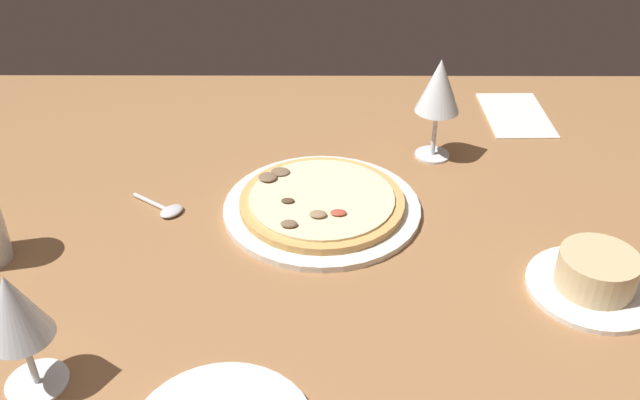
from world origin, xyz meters
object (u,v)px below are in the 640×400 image
object	(u,v)px
paper_menu	(516,115)
wine_glass_far	(439,88)
wine_glass_near	(14,311)
pizza_main	(322,204)
spoon	(166,209)
ramekin_on_saucer	(595,276)

from	to	relation	value
paper_menu	wine_glass_far	bearing A→B (deg)	39.76
wine_glass_near	wine_glass_far	bearing A→B (deg)	-134.82
wine_glass_near	paper_menu	world-z (taller)	wine_glass_near
pizza_main	spoon	xyz separation A→B (cm)	(24.08, 0.33, -0.71)
pizza_main	wine_glass_far	size ratio (longest dim) A/B	1.69
wine_glass_far	spoon	bearing A→B (deg)	21.83
wine_glass_near	spoon	world-z (taller)	wine_glass_near
spoon	wine_glass_far	bearing A→B (deg)	-158.17
wine_glass_far	spoon	xyz separation A→B (cm)	(43.52, 17.43, -12.41)
ramekin_on_saucer	wine_glass_far	size ratio (longest dim) A/B	0.97
ramekin_on_saucer	spoon	size ratio (longest dim) A/B	1.87
wine_glass_far	wine_glass_near	world-z (taller)	wine_glass_far
spoon	paper_menu	bearing A→B (deg)	-151.82
pizza_main	wine_glass_near	world-z (taller)	wine_glass_near
spoon	wine_glass_near	bearing A→B (deg)	76.69
pizza_main	ramekin_on_saucer	xyz separation A→B (cm)	(-36.06, 18.51, 1.18)
wine_glass_far	paper_menu	distance (cm)	27.29
wine_glass_far	paper_menu	bearing A→B (deg)	-139.41
wine_glass_far	wine_glass_near	bearing A→B (deg)	45.18
wine_glass_far	wine_glass_near	distance (cm)	73.37
pizza_main	wine_glass_far	distance (cm)	28.41
ramekin_on_saucer	wine_glass_near	xyz separation A→B (cm)	(68.32, 16.42, 8.78)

